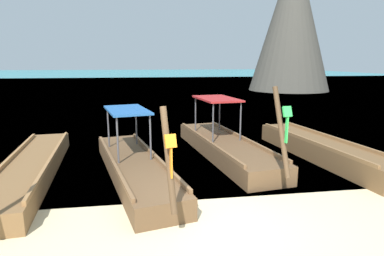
{
  "coord_description": "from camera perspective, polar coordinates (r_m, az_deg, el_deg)",
  "views": [
    {
      "loc": [
        -1.34,
        -5.57,
        3.13
      ],
      "look_at": [
        0.0,
        3.26,
        1.28
      ],
      "focal_mm": 30.11,
      "sensor_mm": 36.0,
      "label": 1
    }
  ],
  "objects": [
    {
      "name": "longtail_boat_green_ribbon",
      "position": [
        10.9,
        5.79,
        -3.22
      ],
      "size": [
        2.28,
        6.92,
        2.56
      ],
      "color": "brown",
      "rests_on": "ground"
    },
    {
      "name": "longtail_boat_orange_ribbon",
      "position": [
        9.04,
        -10.19,
        -6.62
      ],
      "size": [
        2.59,
        6.48,
        2.34
      ],
      "color": "brown",
      "rests_on": "ground"
    },
    {
      "name": "karst_rock",
      "position": [
        37.7,
        17.52,
        17.6
      ],
      "size": [
        8.66,
        8.52,
        15.1
      ],
      "color": "#47443D",
      "rests_on": "ground"
    },
    {
      "name": "longtail_boat_violet_ribbon",
      "position": [
        11.28,
        22.0,
        -3.57
      ],
      "size": [
        1.85,
        6.6,
        2.72
      ],
      "color": "brown",
      "rests_on": "ground"
    },
    {
      "name": "longtail_boat_pink_ribbon",
      "position": [
        9.9,
        -26.6,
        -6.4
      ],
      "size": [
        1.81,
        7.13,
        2.67
      ],
      "color": "brown",
      "rests_on": "ground"
    },
    {
      "name": "ground",
      "position": [
        6.53,
        4.49,
        -16.97
      ],
      "size": [
        120.0,
        120.0,
        0.0
      ],
      "primitive_type": "plane",
      "color": "beige"
    },
    {
      "name": "sea_water",
      "position": [
        66.91,
        -7.55,
        8.95
      ],
      "size": [
        120.0,
        120.0,
        0.0
      ],
      "primitive_type": "plane",
      "color": "teal",
      "rests_on": "ground"
    }
  ]
}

